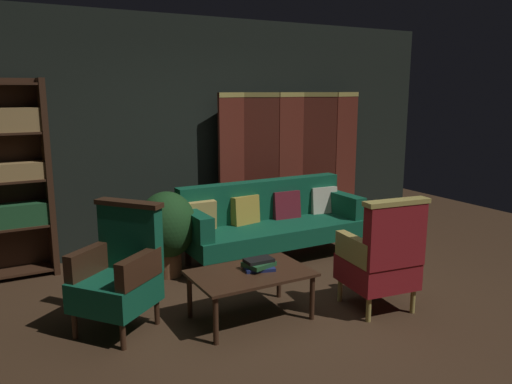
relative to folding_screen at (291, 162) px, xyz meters
The scene contains 12 objects.
ground_plane 2.73m from the folding_screen, 120.82° to the right, with size 10.00×10.00×0.00m, color #3D2819.
back_wall 1.39m from the folding_screen, 168.45° to the left, with size 7.20×0.10×2.80m, color black.
folding_screen is the anchor object (origin of this frame).
bookshelf 3.45m from the folding_screen, behind, with size 0.90×0.32×2.05m.
velvet_couch 1.17m from the folding_screen, 135.97° to the right, with size 2.12×0.78×0.88m.
coffee_table 2.75m from the folding_screen, 130.05° to the right, with size 1.00×0.64×0.42m.
armchair_gilt_accent 2.58m from the folding_screen, 104.44° to the right, with size 0.65×0.64×1.04m.
armchair_wing_left 3.25m from the folding_screen, 148.28° to the right, with size 0.81×0.81×1.04m.
potted_plant 2.18m from the folding_screen, 160.02° to the right, with size 0.61×0.61×0.90m.
book_navy_cloth 2.66m from the folding_screen, 128.83° to the right, with size 0.25×0.20×0.03m, color navy.
book_green_cloth 2.65m from the folding_screen, 128.83° to the right, with size 0.24×0.20×0.04m, color #1E4C28.
book_black_cloth 2.64m from the folding_screen, 128.83° to the right, with size 0.24×0.15×0.03m, color black.
Camera 1 is at (-2.33, -3.42, 1.93)m, focal length 35.28 mm.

